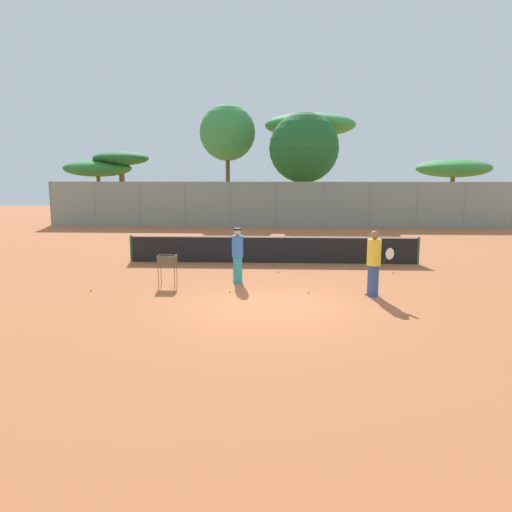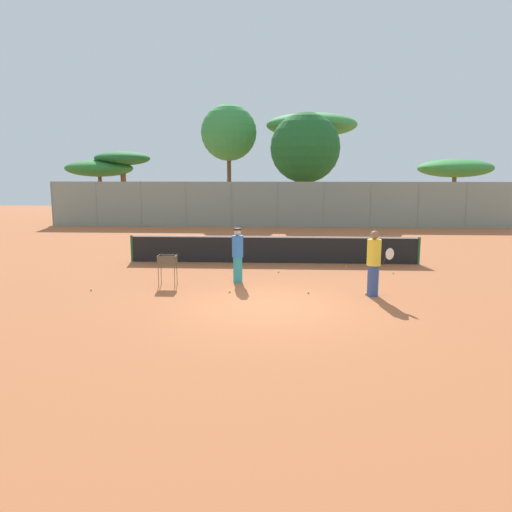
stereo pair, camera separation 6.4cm
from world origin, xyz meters
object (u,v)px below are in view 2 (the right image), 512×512
(player_red_cap, at_px, (374,263))
(parked_car, at_px, (265,213))
(player_white_outfit, at_px, (238,254))
(ball_cart, at_px, (168,263))
(tennis_net, at_px, (273,249))

(player_red_cap, bearing_deg, parked_car, 152.07)
(player_red_cap, distance_m, parked_car, 22.12)
(player_white_outfit, distance_m, parked_car, 20.12)
(ball_cart, relative_size, parked_car, 0.23)
(tennis_net, height_order, player_red_cap, player_red_cap)
(ball_cart, bearing_deg, player_red_cap, -9.02)
(tennis_net, distance_m, player_white_outfit, 3.75)
(tennis_net, xyz_separation_m, ball_cart, (-3.22, -4.23, 0.19))
(player_red_cap, bearing_deg, tennis_net, 171.67)
(player_white_outfit, height_order, parked_car, player_white_outfit)
(player_white_outfit, height_order, ball_cart, player_white_outfit)
(tennis_net, relative_size, player_red_cap, 6.01)
(ball_cart, distance_m, parked_car, 20.89)
(player_red_cap, xyz_separation_m, parked_car, (-3.98, 21.76, -0.32))
(player_red_cap, relative_size, ball_cart, 1.95)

